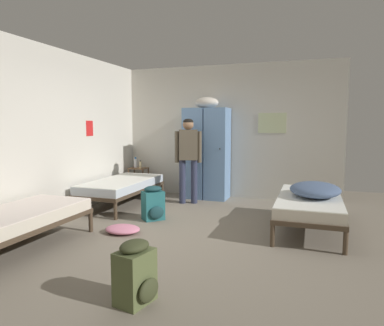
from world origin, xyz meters
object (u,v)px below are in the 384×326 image
object	(u,v)px
backpack_teal	(153,204)
clothes_pile_pink	(123,229)
bed_left_rear	(122,185)
bed_left_front	(15,220)
lotion_bottle	(140,165)
backpack_olive	(136,274)
shelf_unit	(139,178)
bedding_heap	(315,189)
bed_right	(309,204)
person_traveler	(188,153)
locker_bank	(207,151)
water_bottle	(136,163)

from	to	relation	value
backpack_teal	clothes_pile_pink	size ratio (longest dim) A/B	1.09
bed_left_rear	bed_left_front	bearing A→B (deg)	-90.00
bed_left_rear	lotion_bottle	bearing A→B (deg)	99.21
backpack_olive	backpack_teal	world-z (taller)	same
shelf_unit	bedding_heap	distance (m)	4.01
bed_right	person_traveler	distance (m)	2.53
bed_right	clothes_pile_pink	xyz separation A→B (m)	(-2.48, -1.05, -0.33)
lotion_bottle	backpack_olive	bearing A→B (deg)	-63.09
shelf_unit	lotion_bottle	world-z (taller)	lotion_bottle
bed_left_front	person_traveler	xyz separation A→B (m)	(1.12, 3.09, 0.60)
bed_left_front	lotion_bottle	distance (m)	3.62
locker_bank	clothes_pile_pink	bearing A→B (deg)	-99.33
bedding_heap	clothes_pile_pink	world-z (taller)	bedding_heap
bedding_heap	bed_left_rear	bearing A→B (deg)	172.84
lotion_bottle	water_bottle	bearing A→B (deg)	158.20
bed_left_rear	water_bottle	distance (m)	1.25
clothes_pile_pink	person_traveler	bearing A→B (deg)	83.28
lotion_bottle	bed_left_rear	bearing A→B (deg)	-80.79
clothes_pile_pink	bed_left_rear	bearing A→B (deg)	120.60
bed_right	backpack_olive	distance (m)	3.04
shelf_unit	backpack_teal	distance (m)	2.24
bedding_heap	locker_bank	bearing A→B (deg)	142.84
shelf_unit	backpack_olive	bearing A→B (deg)	-62.57
shelf_unit	bed_left_rear	world-z (taller)	shelf_unit
backpack_olive	water_bottle	bearing A→B (deg)	118.15
bed_left_front	lotion_bottle	bearing A→B (deg)	92.85
person_traveler	backpack_olive	world-z (taller)	person_traveler
bed_left_front	clothes_pile_pink	size ratio (longest dim) A/B	3.77
bed_right	person_traveler	size ratio (longest dim) A/B	1.17
bed_left_rear	backpack_teal	distance (m)	1.23
person_traveler	backpack_olive	distance (m)	3.90
shelf_unit	backpack_teal	xyz separation A→B (m)	(1.24, -1.87, -0.09)
water_bottle	lotion_bottle	xyz separation A→B (m)	(0.15, -0.06, -0.03)
water_bottle	backpack_olive	xyz separation A→B (m)	(2.31, -4.32, -0.41)
backpack_olive	clothes_pile_pink	bearing A→B (deg)	123.52
locker_bank	clothes_pile_pink	world-z (taller)	locker_bank
lotion_bottle	clothes_pile_pink	distance (m)	2.86
locker_bank	bed_left_front	distance (m)	3.94
shelf_unit	clothes_pile_pink	bearing A→B (deg)	-66.83
person_traveler	bed_right	bearing A→B (deg)	-24.63
locker_bank	clothes_pile_pink	distance (m)	2.84
locker_bank	bed_right	size ratio (longest dim) A/B	1.09
person_traveler	backpack_olive	xyz separation A→B (m)	(0.86, -3.74, -0.72)
bed_left_rear	bedding_heap	bearing A→B (deg)	-7.16
person_traveler	clothes_pile_pink	size ratio (longest dim) A/B	3.24
lotion_bottle	backpack_teal	size ratio (longest dim) A/B	0.31
bed_right	backpack_olive	bearing A→B (deg)	-116.77
person_traveler	backpack_teal	bearing A→B (deg)	-95.58
bedding_heap	backpack_olive	bearing A→B (deg)	-117.91
shelf_unit	clothes_pile_pink	distance (m)	2.88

